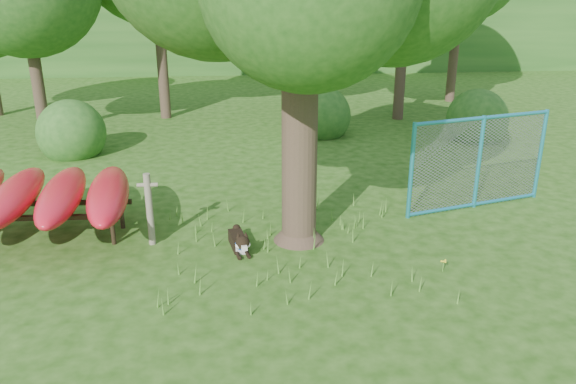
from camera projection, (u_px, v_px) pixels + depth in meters
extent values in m
plane|color=#1E460E|center=(283.00, 279.00, 8.67)|extent=(80.00, 80.00, 0.00)
cylinder|color=#3A2B1F|center=(300.00, 109.00, 9.24)|extent=(0.80, 0.80, 4.74)
cone|color=#3A2B1F|center=(299.00, 227.00, 9.97)|extent=(1.20, 1.20, 0.47)
cylinder|color=#3A2B1F|center=(334.00, 69.00, 8.85)|extent=(1.35, 0.27, 1.01)
cylinder|color=#3A2B1F|center=(276.00, 42.00, 9.20)|extent=(0.77, 0.99, 0.97)
cylinder|color=#716855|center=(150.00, 210.00, 9.66)|extent=(0.12, 0.12, 1.30)
cylinder|color=#716855|center=(147.00, 185.00, 9.51)|extent=(0.35, 0.08, 0.07)
cylinder|color=black|center=(113.00, 231.00, 9.79)|extent=(0.08, 0.08, 0.51)
cylinder|color=black|center=(122.00, 215.00, 10.46)|extent=(0.08, 0.08, 0.51)
cube|color=black|center=(34.00, 218.00, 9.63)|extent=(3.03, 0.22, 0.08)
cube|color=black|center=(48.00, 203.00, 10.30)|extent=(3.03, 0.22, 0.08)
ellipsoid|color=red|center=(15.00, 196.00, 9.85)|extent=(0.89, 3.07, 0.49)
ellipsoid|color=red|center=(62.00, 195.00, 9.89)|extent=(0.99, 3.09, 0.49)
ellipsoid|color=red|center=(108.00, 194.00, 9.93)|extent=(1.09, 3.10, 0.49)
cube|color=black|center=(238.00, 241.00, 9.74)|extent=(0.34, 0.67, 0.22)
cube|color=white|center=(241.00, 248.00, 9.50)|extent=(0.22, 0.16, 0.20)
sphere|color=black|center=(243.00, 243.00, 9.29)|extent=(0.24, 0.24, 0.24)
cube|color=white|center=(244.00, 247.00, 9.20)|extent=(0.11, 0.14, 0.08)
sphere|color=white|center=(239.00, 246.00, 9.27)|extent=(0.11, 0.11, 0.11)
sphere|color=white|center=(247.00, 245.00, 9.30)|extent=(0.11, 0.11, 0.11)
cone|color=black|center=(238.00, 235.00, 9.26)|extent=(0.08, 0.10, 0.11)
cone|color=black|center=(246.00, 234.00, 9.30)|extent=(0.11, 0.12, 0.11)
cylinder|color=black|center=(238.00, 255.00, 9.37)|extent=(0.11, 0.28, 0.06)
cylinder|color=black|center=(247.00, 254.00, 9.41)|extent=(0.11, 0.28, 0.06)
sphere|color=black|center=(237.00, 228.00, 10.03)|extent=(0.15, 0.15, 0.15)
torus|color=blue|center=(242.00, 244.00, 9.37)|extent=(0.23, 0.10, 0.23)
cylinder|color=teal|center=(411.00, 171.00, 10.69)|extent=(0.10, 0.10, 1.91)
cylinder|color=teal|center=(479.00, 163.00, 11.24)|extent=(0.10, 0.10, 1.91)
cylinder|color=teal|center=(540.00, 154.00, 11.79)|extent=(0.10, 0.10, 1.91)
cylinder|color=teal|center=(484.00, 118.00, 10.93)|extent=(3.08, 0.94, 0.07)
cylinder|color=teal|center=(474.00, 204.00, 11.55)|extent=(3.08, 0.94, 0.07)
plane|color=gray|center=(479.00, 163.00, 11.24)|extent=(3.06, 0.87, 3.18)
cylinder|color=#548E2E|center=(443.00, 266.00, 8.89)|extent=(0.01, 0.01, 0.17)
sphere|color=yellow|center=(444.00, 261.00, 8.86)|extent=(0.03, 0.03, 0.03)
sphere|color=yellow|center=(445.00, 260.00, 8.88)|extent=(0.03, 0.03, 0.03)
sphere|color=yellow|center=(441.00, 261.00, 8.89)|extent=(0.03, 0.03, 0.03)
sphere|color=yellow|center=(445.00, 262.00, 8.84)|extent=(0.03, 0.03, 0.03)
sphere|color=yellow|center=(443.00, 261.00, 8.84)|extent=(0.03, 0.03, 0.03)
cylinder|color=#3A2B1F|center=(35.00, 65.00, 16.70)|extent=(0.36, 0.36, 4.20)
cylinder|color=#3A2B1F|center=(160.00, 40.00, 18.72)|extent=(0.36, 0.36, 5.25)
cylinder|color=#3A2B1F|center=(291.00, 57.00, 20.32)|extent=(0.36, 0.36, 3.85)
cylinder|color=#3A2B1F|center=(402.00, 48.00, 18.62)|extent=(0.36, 0.36, 4.76)
cylinder|color=#3A2B1F|center=(455.00, 38.00, 21.69)|extent=(0.36, 0.36, 4.90)
sphere|color=#25571C|center=(74.00, 155.00, 15.22)|extent=(1.80, 1.80, 1.80)
sphere|color=#25571C|center=(475.00, 139.00, 16.77)|extent=(1.80, 1.80, 1.80)
sphere|color=#25571C|center=(321.00, 135.00, 17.28)|extent=(1.80, 1.80, 1.80)
cube|color=#25571C|center=(240.00, 11.00, 33.85)|extent=(80.00, 12.00, 6.00)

